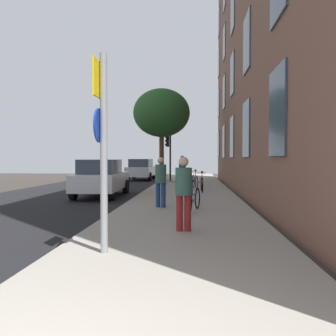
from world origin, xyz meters
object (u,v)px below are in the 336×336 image
pedestrian_0 (184,189)px  car_1 (141,169)px  bicycle_3 (195,181)px  pedestrian_2 (182,169)px  traffic_light (169,149)px  bicycle_0 (193,199)px  sign_post (102,138)px  pedestrian_1 (161,179)px  car_0 (101,177)px  bicycle_2 (202,184)px  tree_near (162,113)px  bicycle_1 (190,191)px

pedestrian_0 → car_1: bearing=101.2°
bicycle_3 → pedestrian_2: pedestrian_2 is taller
traffic_light → bicycle_0: traffic_light is taller
bicycle_0 → bicycle_3: 7.73m
bicycle_0 → sign_post: bearing=-108.0°
traffic_light → pedestrian_2: (1.07, -4.30, -1.23)m
pedestrian_0 → pedestrian_1: pedestrian_1 is taller
sign_post → car_0: (-2.54, 9.36, -1.17)m
bicycle_0 → bicycle_2: size_ratio=0.96×
tree_near → pedestrian_0: (1.88, -15.26, -3.60)m
car_1 → tree_near: bearing=-64.1°
tree_near → bicycle_2: bearing=-69.0°
traffic_light → tree_near: tree_near is taller
pedestrian_0 → car_1: size_ratio=0.38×
bicycle_2 → car_0: 4.61m
pedestrian_2 → pedestrian_1: bearing=-92.8°
bicycle_2 → bicycle_3: bicycle_3 is taller
traffic_light → pedestrian_0: (1.50, -16.37, -1.30)m
bicycle_3 → pedestrian_1: (-1.12, -6.94, 0.52)m
bicycle_1 → bicycle_3: 5.20m
sign_post → pedestrian_0: sign_post is taller
pedestrian_1 → bicycle_1: bearing=62.4°
car_0 → car_1: (-0.00, 11.71, -0.00)m
sign_post → bicycle_0: sign_post is taller
pedestrian_2 → car_0: size_ratio=0.39×
pedestrian_0 → bicycle_0: bearing=85.7°
bicycle_2 → pedestrian_2: 3.49m
bicycle_3 → bicycle_0: bearing=-90.6°
sign_post → pedestrian_0: bearing=54.5°
bicycle_0 → pedestrian_1: bearing=143.1°
bicycle_1 → traffic_light: bearing=98.1°
traffic_light → bicycle_3: (1.78, -5.83, -1.82)m
bicycle_1 → bicycle_3: bearing=87.8°
bicycle_0 → car_0: car_0 is taller
bicycle_1 → bicycle_2: (0.52, 3.45, 0.02)m
bicycle_2 → pedestrian_1: (-1.43, -5.20, 0.53)m
sign_post → bicycle_1: (1.37, 7.15, -1.54)m
bicycle_0 → pedestrian_1: 1.42m
bicycle_2 → car_1: size_ratio=0.41×
bicycle_3 → car_0: car_0 is taller
sign_post → bicycle_2: size_ratio=1.87×
bicycle_1 → pedestrian_1: pedestrian_1 is taller
tree_near → pedestrian_1: bearing=-84.9°
pedestrian_1 → car_0: 4.97m
traffic_light → pedestrian_1: bearing=-87.0°
car_0 → pedestrian_0: bearing=-63.1°
pedestrian_0 → car_1: (-3.83, 19.27, -0.19)m
tree_near → bicycle_2: 8.07m
sign_post → pedestrian_1: 5.50m
traffic_light → bicycle_0: 13.79m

